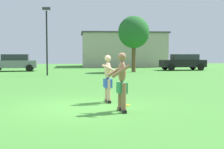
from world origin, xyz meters
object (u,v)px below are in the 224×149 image
(player_in_green, at_px, (122,81))
(tree_behind_players, at_px, (134,32))
(car_black_near_post, at_px, (183,62))
(car_gray_mid_lot, at_px, (14,62))
(frisbee, at_px, (126,105))
(lamp_post, at_px, (47,33))
(player_near, at_px, (108,78))

(player_in_green, height_order, tree_behind_players, tree_behind_players)
(car_black_near_post, relative_size, car_gray_mid_lot, 1.00)
(frisbee, relative_size, car_black_near_post, 0.06)
(car_gray_mid_lot, bearing_deg, lamp_post, -58.96)
(player_near, xyz_separation_m, tree_behind_players, (3.90, 17.10, 2.66))
(car_gray_mid_lot, xyz_separation_m, tree_behind_players, (10.90, -2.53, 2.70))
(player_in_green, distance_m, frisbee, 1.43)
(player_near, height_order, car_gray_mid_lot, player_near)
(player_in_green, relative_size, lamp_post, 0.33)
(lamp_post, relative_size, tree_behind_players, 1.03)
(frisbee, distance_m, tree_behind_players, 18.47)
(player_in_green, distance_m, car_black_near_post, 23.23)
(player_in_green, xyz_separation_m, car_gray_mid_lot, (-7.23, 21.42, -0.09))
(frisbee, distance_m, car_gray_mid_lot, 21.72)
(player_in_green, height_order, car_gray_mid_lot, player_in_green)
(player_in_green, relative_size, frisbee, 6.58)
(lamp_post, height_order, tree_behind_players, lamp_post)
(player_near, xyz_separation_m, lamp_post, (-3.36, 13.60, 2.33))
(player_in_green, distance_m, car_gray_mid_lot, 22.61)
(car_black_near_post, bearing_deg, car_gray_mid_lot, 179.85)
(player_in_green, bearing_deg, frisbee, 74.35)
(player_near, bearing_deg, car_gray_mid_lot, 109.61)
(car_black_near_post, xyz_separation_m, tree_behind_players, (-5.40, -2.49, 2.70))
(car_black_near_post, bearing_deg, player_near, -115.40)
(frisbee, height_order, tree_behind_players, tree_behind_players)
(player_in_green, relative_size, car_black_near_post, 0.39)
(player_near, relative_size, lamp_post, 0.32)
(player_near, relative_size, player_in_green, 0.95)
(tree_behind_players, bearing_deg, player_near, -102.85)
(car_gray_mid_lot, bearing_deg, tree_behind_players, -13.08)
(car_gray_mid_lot, bearing_deg, player_in_green, -71.35)
(car_black_near_post, height_order, tree_behind_players, tree_behind_players)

